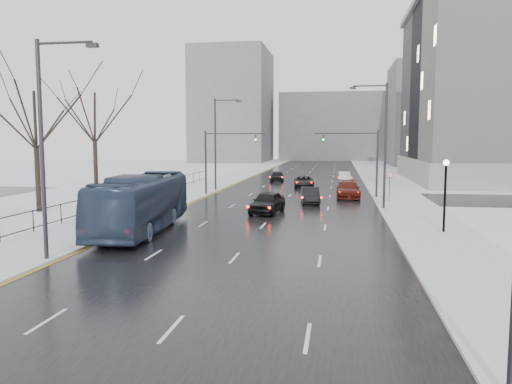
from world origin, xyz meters
The scene contains 25 objects.
road centered at (0.00, 60.00, 0.02)m, with size 16.00×150.00×0.04m, color black.
cross_road centered at (0.00, 48.00, 0.02)m, with size 130.00×10.00×0.04m, color black.
sidewalk_left centered at (-10.50, 60.00, 0.08)m, with size 5.00×150.00×0.16m, color silver.
sidewalk_right centered at (10.50, 60.00, 0.08)m, with size 5.00×150.00×0.16m, color silver.
park_strip centered at (-20.00, 60.00, 0.06)m, with size 14.00×150.00×0.12m, color white.
tree_park_d centered at (-17.80, 34.00, 0.00)m, with size 8.75×8.75×12.50m, color black, non-canonical shape.
tree_park_e centered at (-18.20, 44.00, 0.00)m, with size 9.45×9.45×13.50m, color black, non-canonical shape.
iron_fence centered at (-13.00, 30.00, 0.91)m, with size 0.06×70.00×1.30m.
streetlight_r_mid centered at (8.17, 40.00, 5.62)m, with size 2.95×0.25×10.00m.
streetlight_l_near centered at (-8.17, 20.00, 5.62)m, with size 2.95×0.25×10.00m.
streetlight_l_far centered at (-8.17, 52.00, 5.62)m, with size 2.95×0.25×10.00m.
lamppost_r_mid centered at (11.00, 30.00, 2.94)m, with size 0.36×0.36×4.28m.
mast_signal_right centered at (7.33, 48.00, 4.11)m, with size 6.10×0.33×6.50m.
mast_signal_left centered at (-7.33, 48.00, 4.11)m, with size 6.10×0.33×6.50m.
no_uturn_sign centered at (9.20, 44.00, 2.30)m, with size 0.60×0.06×2.70m.
bldg_far_right centered at (28.00, 115.00, 11.00)m, with size 24.00×20.00×22.00m, color slate.
bldg_far_left centered at (-22.00, 125.00, 14.00)m, with size 18.00×22.00×28.00m, color slate.
bldg_far_center centered at (4.00, 140.00, 9.00)m, with size 30.00×18.00×18.00m, color slate.
bus centered at (-7.00, 27.97, 1.77)m, with size 2.90×12.39×3.45m, color #2F405C.
sedan_center_near centered at (-0.50, 36.55, 0.87)m, with size 1.96×4.86×1.66m, color black.
sedan_right_near centered at (2.38, 42.87, 0.74)m, with size 1.49×4.27×1.41m, color black.
sedan_right_cross centered at (0.83, 57.41, 0.71)m, with size 2.23×4.83×1.34m, color black.
sedan_right_far centered at (5.74, 47.67, 0.84)m, with size 2.23×5.48×1.59m, color #4E130D.
sedan_center_far centered at (-3.29, 65.32, 0.75)m, with size 1.68×4.18×1.42m, color black.
sedan_right_distant centered at (5.58, 65.68, 0.73)m, with size 1.45×4.17×1.37m, color silver.
Camera 1 is at (4.78, -0.59, 5.60)m, focal length 35.00 mm.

